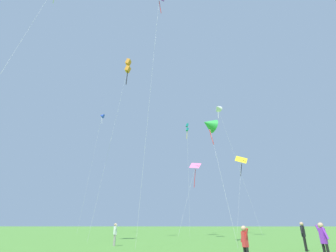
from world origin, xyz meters
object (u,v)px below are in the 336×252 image
at_px(kite_yellow_diamond, 241,163).
at_px(kite_pink_low, 195,170).
at_px(person_near_tree, 245,242).
at_px(person_far_back, 115,232).
at_px(kite_white_distant, 218,108).
at_px(kite_green_small, 209,124).
at_px(person_in_blue_jacket, 303,233).
at_px(kite_orange_box, 128,67).
at_px(kite_purple_streamer, 159,7).
at_px(kite_teal_box, 187,128).
at_px(person_child_small, 324,239).
at_px(kite_blue_delta, 102,116).

height_order(kite_yellow_diamond, kite_pink_low, kite_yellow_diamond).
distance_m(person_near_tree, person_far_back, 12.67).
bearing_deg(kite_yellow_diamond, person_near_tree, -105.57).
distance_m(kite_white_distant, person_far_back, 32.60).
bearing_deg(kite_yellow_diamond, kite_green_small, -114.37).
xyz_separation_m(kite_green_small, person_in_blue_jacket, (4.52, -6.46, -10.31)).
xyz_separation_m(kite_orange_box, kite_purple_streamer, (4.99, -6.66, 4.23)).
height_order(kite_yellow_diamond, kite_teal_box, kite_teal_box).
height_order(kite_orange_box, kite_teal_box, kite_orange_box).
bearing_deg(person_child_small, kite_green_small, 102.41).
relative_size(kite_teal_box, person_child_small, 11.68).
relative_size(kite_white_distant, kite_yellow_diamond, 1.87).
relative_size(kite_pink_low, person_child_small, 6.63).
height_order(kite_white_distant, kite_teal_box, kite_white_distant).
distance_m(kite_orange_box, person_far_back, 23.92).
relative_size(kite_yellow_diamond, kite_teal_box, 0.64).
bearing_deg(kite_blue_delta, person_in_blue_jacket, -51.28).
xyz_separation_m(kite_blue_delta, person_far_back, (11.21, -26.58, -22.50)).
height_order(kite_blue_delta, person_child_small, kite_blue_delta).
bearing_deg(kite_yellow_diamond, kite_teal_box, 163.62).
xyz_separation_m(kite_white_distant, person_far_back, (-13.04, -21.00, -21.26)).
bearing_deg(kite_orange_box, kite_pink_low, 41.18).
distance_m(kite_purple_streamer, person_child_small, 29.86).
relative_size(kite_green_small, kite_purple_streamer, 0.41).
distance_m(kite_teal_box, person_near_tree, 35.88).
bearing_deg(person_in_blue_jacket, person_near_tree, -129.33).
relative_size(kite_green_small, kite_orange_box, 0.50).
height_order(kite_orange_box, person_in_blue_jacket, kite_orange_box).
xyz_separation_m(kite_orange_box, person_in_blue_jacket, (15.00, -12.27, -22.16)).
height_order(kite_white_distant, kite_green_small, kite_white_distant).
distance_m(kite_yellow_diamond, person_in_blue_jacket, 24.54).
distance_m(person_child_small, person_near_tree, 3.66).
bearing_deg(kite_purple_streamer, kite_green_small, 8.85).
relative_size(kite_white_distant, kite_purple_streamer, 0.77).
xyz_separation_m(person_near_tree, person_far_back, (-7.56, 10.16, 0.08)).
relative_size(kite_green_small, person_in_blue_jacket, 7.19).
bearing_deg(kite_orange_box, person_in_blue_jacket, -39.27).
bearing_deg(kite_orange_box, kite_yellow_diamond, 29.62).
bearing_deg(kite_purple_streamer, kite_yellow_diamond, 52.82).
relative_size(kite_yellow_diamond, person_near_tree, 8.12).
distance_m(kite_white_distant, person_near_tree, 38.16).
bearing_deg(kite_blue_delta, kite_teal_box, -16.27).
relative_size(kite_blue_delta, kite_teal_box, 1.26).
bearing_deg(kite_purple_streamer, kite_teal_box, 77.95).
xyz_separation_m(kite_pink_low, person_in_blue_jacket, (5.11, -20.92, -8.43)).
bearing_deg(kite_green_small, kite_orange_box, 151.02).
bearing_deg(kite_white_distant, kite_purple_streamer, -118.02).
distance_m(kite_blue_delta, person_near_tree, 47.03).
relative_size(kite_blue_delta, person_far_back, 14.61).
bearing_deg(person_far_back, kite_blue_delta, 112.87).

